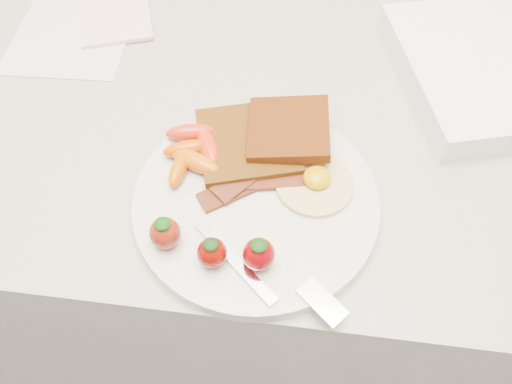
# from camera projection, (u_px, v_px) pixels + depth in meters

# --- Properties ---
(counter) EXTENTS (2.00, 0.60, 0.90)m
(counter) POSITION_uv_depth(u_px,v_px,m) (262.00, 256.00, 1.02)
(counter) COLOR gray
(counter) RESTS_ON ground
(plate) EXTENTS (0.27, 0.27, 0.02)m
(plate) POSITION_uv_depth(u_px,v_px,m) (256.00, 202.00, 0.55)
(plate) COLOR beige
(plate) RESTS_ON counter
(toast_lower) EXTENTS (0.14, 0.14, 0.01)m
(toast_lower) POSITION_uv_depth(u_px,v_px,m) (248.00, 142.00, 0.58)
(toast_lower) COLOR black
(toast_lower) RESTS_ON plate
(toast_upper) EXTENTS (0.10, 0.10, 0.02)m
(toast_upper) POSITION_uv_depth(u_px,v_px,m) (289.00, 129.00, 0.57)
(toast_upper) COLOR #361806
(toast_upper) RESTS_ON toast_lower
(fried_egg) EXTENTS (0.09, 0.09, 0.02)m
(fried_egg) POSITION_uv_depth(u_px,v_px,m) (315.00, 182.00, 0.55)
(fried_egg) COLOR beige
(fried_egg) RESTS_ON plate
(bacon_strips) EXTENTS (0.12, 0.11, 0.01)m
(bacon_strips) POSITION_uv_depth(u_px,v_px,m) (252.00, 179.00, 0.55)
(bacon_strips) COLOR black
(bacon_strips) RESTS_ON plate
(baby_carrots) EXTENTS (0.08, 0.10, 0.02)m
(baby_carrots) POSITION_uv_depth(u_px,v_px,m) (193.00, 151.00, 0.57)
(baby_carrots) COLOR #C34700
(baby_carrots) RESTS_ON plate
(strawberries) EXTENTS (0.13, 0.05, 0.04)m
(strawberries) POSITION_uv_depth(u_px,v_px,m) (212.00, 246.00, 0.49)
(strawberries) COLOR maroon
(strawberries) RESTS_ON plate
(fork) EXTENTS (0.16, 0.10, 0.00)m
(fork) POSITION_uv_depth(u_px,v_px,m) (273.00, 279.00, 0.49)
(fork) COLOR silver
(fork) RESTS_ON plate
(paper_sheet) EXTENTS (0.18, 0.23, 0.00)m
(paper_sheet) POSITION_uv_depth(u_px,v_px,m) (76.00, 27.00, 0.73)
(paper_sheet) COLOR silver
(paper_sheet) RESTS_ON counter
(notepad) EXTENTS (0.15, 0.17, 0.01)m
(notepad) POSITION_uv_depth(u_px,v_px,m) (115.00, 12.00, 0.75)
(notepad) COLOR beige
(notepad) RESTS_ON paper_sheet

